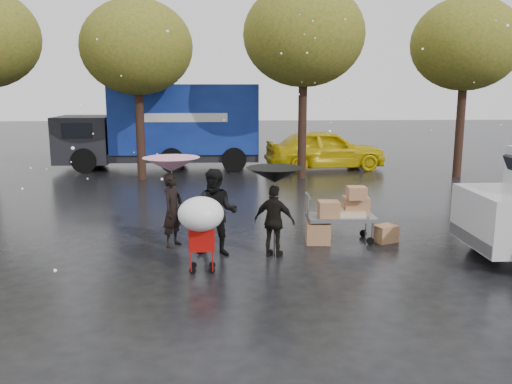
{
  "coord_description": "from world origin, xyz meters",
  "views": [
    {
      "loc": [
        -0.2,
        -10.16,
        3.43
      ],
      "look_at": [
        0.34,
        1.0,
        1.24
      ],
      "focal_mm": 38.0,
      "sensor_mm": 36.0,
      "label": 1
    }
  ],
  "objects_px": {
    "blue_truck": "(166,127)",
    "person_pink": "(173,210)",
    "vendor_cart": "(345,210)",
    "person_black": "(274,221)",
    "shopping_cart": "(201,218)",
    "yellow_taxi": "(325,149)"
  },
  "relations": [
    {
      "from": "blue_truck",
      "to": "person_pink",
      "type": "bearing_deg",
      "value": -82.91
    },
    {
      "from": "vendor_cart",
      "to": "person_pink",
      "type": "bearing_deg",
      "value": -177.13
    },
    {
      "from": "person_black",
      "to": "shopping_cart",
      "type": "distance_m",
      "value": 1.76
    },
    {
      "from": "vendor_cart",
      "to": "blue_truck",
      "type": "distance_m",
      "value": 12.48
    },
    {
      "from": "vendor_cart",
      "to": "yellow_taxi",
      "type": "distance_m",
      "value": 10.76
    },
    {
      "from": "shopping_cart",
      "to": "blue_truck",
      "type": "distance_m",
      "value": 13.49
    },
    {
      "from": "shopping_cart",
      "to": "vendor_cart",
      "type": "bearing_deg",
      "value": 33.15
    },
    {
      "from": "shopping_cart",
      "to": "yellow_taxi",
      "type": "relative_size",
      "value": 0.3
    },
    {
      "from": "vendor_cart",
      "to": "shopping_cart",
      "type": "height_order",
      "value": "shopping_cart"
    },
    {
      "from": "yellow_taxi",
      "to": "vendor_cart",
      "type": "bearing_deg",
      "value": 165.18
    },
    {
      "from": "blue_truck",
      "to": "yellow_taxi",
      "type": "xyz_separation_m",
      "value": [
        6.64,
        -0.62,
        -0.92
      ]
    },
    {
      "from": "person_pink",
      "to": "shopping_cart",
      "type": "relative_size",
      "value": 1.1
    },
    {
      "from": "shopping_cart",
      "to": "blue_truck",
      "type": "relative_size",
      "value": 0.18
    },
    {
      "from": "shopping_cart",
      "to": "blue_truck",
      "type": "xyz_separation_m",
      "value": [
        -2.14,
        13.31,
        0.69
      ]
    },
    {
      "from": "person_pink",
      "to": "blue_truck",
      "type": "distance_m",
      "value": 11.61
    },
    {
      "from": "person_pink",
      "to": "blue_truck",
      "type": "bearing_deg",
      "value": 32.38
    },
    {
      "from": "person_pink",
      "to": "yellow_taxi",
      "type": "distance_m",
      "value": 12.05
    },
    {
      "from": "person_pink",
      "to": "yellow_taxi",
      "type": "relative_size",
      "value": 0.33
    },
    {
      "from": "vendor_cart",
      "to": "blue_truck",
      "type": "bearing_deg",
      "value": 114.82
    },
    {
      "from": "person_pink",
      "to": "person_black",
      "type": "distance_m",
      "value": 2.3
    },
    {
      "from": "yellow_taxi",
      "to": "shopping_cart",
      "type": "bearing_deg",
      "value": 153.2
    },
    {
      "from": "blue_truck",
      "to": "yellow_taxi",
      "type": "distance_m",
      "value": 6.73
    }
  ]
}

